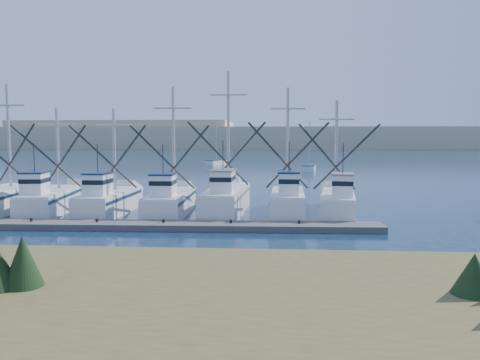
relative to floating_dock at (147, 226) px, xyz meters
name	(u,v)px	position (x,y,z in m)	size (l,w,h in m)	color
ground	(272,260)	(7.41, -6.63, -0.19)	(500.00, 500.00, 0.00)	#0D213B
floating_dock	(147,226)	(0.00, 0.00, 0.00)	(27.79, 1.85, 0.37)	#635D58
dune_ridge	(271,138)	(7.41, 203.37, 4.81)	(360.00, 60.00, 10.00)	tan
trawler_fleet	(161,200)	(-0.33, 5.05, 0.82)	(27.34, 9.27, 10.18)	white
sailboat_near	(309,168)	(13.53, 49.11, 0.30)	(2.74, 6.64, 8.10)	white
sailboat_far	(216,162)	(-3.42, 64.48, 0.31)	(3.81, 6.41, 8.10)	white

